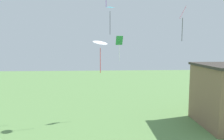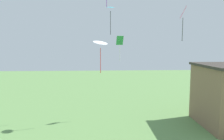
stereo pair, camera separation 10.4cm
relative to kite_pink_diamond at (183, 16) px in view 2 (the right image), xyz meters
name	(u,v)px [view 2 (the right image)]	position (x,y,z in m)	size (l,w,h in m)	color
kite_pink_diamond	(183,16)	(0.00, 0.00, 0.00)	(0.69, 0.85, 2.67)	pink
kite_white_delta	(100,43)	(-6.42, 1.09, -2.02)	(1.71, 1.71, 2.77)	white
kite_cyan_delta	(110,8)	(-5.39, 5.25, 1.42)	(1.23, 1.23, 2.83)	#2DB2C6
kite_green_diamond	(120,43)	(-4.35, 6.30, -2.03)	(0.79, 0.51, 2.67)	green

